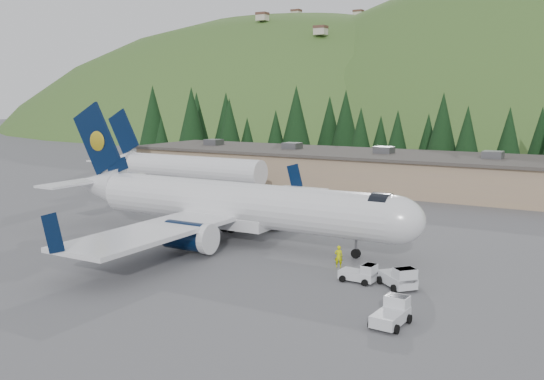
{
  "coord_description": "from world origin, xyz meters",
  "views": [
    {
      "loc": [
        29.78,
        -45.15,
        13.05
      ],
      "look_at": [
        0.0,
        6.0,
        4.0
      ],
      "focal_mm": 40.0,
      "sensor_mm": 36.0,
      "label": 1
    }
  ],
  "objects": [
    {
      "name": "baggage_tug_c",
      "position": [
        18.91,
        -12.59,
        0.69
      ],
      "size": [
        1.89,
        2.96,
        1.54
      ],
      "rotation": [
        0.0,
        0.0,
        1.51
      ],
      "color": "silver",
      "rests_on": "ground"
    },
    {
      "name": "terminal_building",
      "position": [
        -5.01,
        38.0,
        2.62
      ],
      "size": [
        71.0,
        17.0,
        6.1
      ],
      "color": "tan",
      "rests_on": "ground"
    },
    {
      "name": "airliner",
      "position": [
        -1.11,
        -0.0,
        3.37
      ],
      "size": [
        37.92,
        35.53,
        12.64
      ],
      "rotation": [
        0.0,
        0.0,
        0.0
      ],
      "color": "white",
      "rests_on": "ground"
    },
    {
      "name": "ground",
      "position": [
        0.0,
        0.0,
        0.0
      ],
      "size": [
        600.0,
        600.0,
        0.0
      ],
      "primitive_type": "plane",
      "color": "#59595E"
    },
    {
      "name": "baggage_tug_b",
      "position": [
        17.1,
        -5.9,
        0.72
      ],
      "size": [
        3.27,
        3.15,
        1.62
      ],
      "rotation": [
        0.0,
        0.0,
        -0.73
      ],
      "color": "silver",
      "rests_on": "ground"
    },
    {
      "name": "second_airliner",
      "position": [
        -24.92,
        22.0,
        3.32
      ],
      "size": [
        27.5,
        11.0,
        10.05
      ],
      "color": "white",
      "rests_on": "ground"
    },
    {
      "name": "baggage_tug_a",
      "position": [
        14.27,
        -5.88,
        0.62
      ],
      "size": [
        2.65,
        1.68,
        1.38
      ],
      "rotation": [
        0.0,
        0.0,
        -0.05
      ],
      "color": "silver",
      "rests_on": "ground"
    },
    {
      "name": "tree_line",
      "position": [
        -11.66,
        59.93,
        7.59
      ],
      "size": [
        112.71,
        18.76,
        14.51
      ],
      "color": "black",
      "rests_on": "ground"
    },
    {
      "name": "ramp_worker",
      "position": [
        11.32,
        -3.17,
        0.87
      ],
      "size": [
        0.75,
        0.64,
        1.74
      ],
      "primitive_type": "imported",
      "rotation": [
        0.0,
        0.0,
        3.58
      ],
      "color": "#D0DB03",
      "rests_on": "ground"
    }
  ]
}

